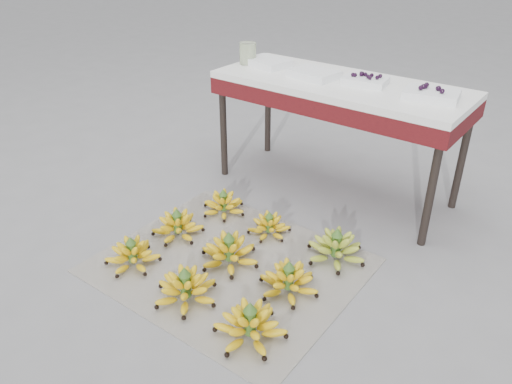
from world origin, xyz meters
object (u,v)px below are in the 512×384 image
Objects in this scene: bunch_back_left at (224,205)px; tray_left at (314,74)px; bunch_back_right at (336,248)px; glass_jar at (248,53)px; bunch_front_center at (186,288)px; bunch_mid_center at (229,252)px; tray_far_right at (431,94)px; bunch_front_left at (132,255)px; bunch_back_center at (269,226)px; vendor_table at (339,95)px; bunch_mid_left at (178,226)px; tray_far_left at (268,62)px; newspaper_mat at (230,265)px; bunch_mid_right at (289,281)px; tray_right at (365,80)px; bunch_front_right at (250,325)px.

tray_left reaches higher than bunch_back_left.
bunch_back_right is 1.44m from glass_jar.
bunch_front_center is 0.92× the size of bunch_back_right.
bunch_mid_center is 1.35m from tray_far_right.
bunch_front_left is 0.90× the size of bunch_back_right.
glass_jar is at bearing 120.34° from bunch_back_center.
bunch_mid_center is 0.25× the size of vendor_table.
bunch_mid_left is 1.25m from glass_jar.
bunch_mid_center is 0.98× the size of bunch_back_right.
tray_far_left is at bearing 158.68° from bunch_back_right.
glass_jar is (-0.67, 1.01, 0.79)m from newspaper_mat.
bunch_back_left is at bearing -64.16° from glass_jar.
tray_far_right is at bearing 39.67° from bunch_front_left.
glass_jar reaches higher than bunch_mid_right.
tray_left is at bearing 85.32° from bunch_mid_center.
bunch_mid_right is 0.36m from bunch_back_right.
tray_far_right reaches higher than bunch_mid_center.
bunch_front_center is at bearing -19.19° from bunch_front_left.
bunch_front_center is 1.05× the size of bunch_back_left.
vendor_table is at bearing 135.70° from bunch_back_right.
bunch_mid_right is at bearing -78.94° from tray_right.
newspaper_mat is 4.66× the size of tray_right.
bunch_back_left is at bearing -165.55° from bunch_back_right.
bunch_mid_right is 1.01× the size of tray_far_right.
bunch_front_right is 0.53m from bunch_mid_center.
bunch_back_center is 1.12m from tray_far_right.
bunch_front_left is 1.26× the size of tray_right.
bunch_front_center is 0.68m from bunch_back_center.
tray_right is (0.51, 0.69, 0.68)m from bunch_back_left.
vendor_table is (0.02, 1.02, 0.57)m from bunch_mid_center.
glass_jar reaches higher than bunch_back_right.
bunch_mid_left is 1.14× the size of tray_far_right.
vendor_table reaches higher than bunch_mid_center.
bunch_back_right is at bearing -35.91° from tray_far_left.
tray_far_right is at bearing 2.81° from tray_left.
bunch_mid_right reaches higher than bunch_mid_left.
newspaper_mat is at bearing -90.21° from vendor_table.
vendor_table is (-0.01, 1.36, 0.57)m from bunch_front_center.
bunch_back_center is at bearing -52.86° from tray_far_left.
bunch_front_center is 0.38m from bunch_front_right.
bunch_back_center is (0.00, 0.34, -0.01)m from bunch_mid_center.
tray_far_left reaches higher than bunch_front_right.
bunch_back_center is (0.35, -0.02, -0.00)m from bunch_back_left.
bunch_mid_center is at bearing -81.53° from tray_left.
bunch_front_center is at bearing -89.76° from vendor_table.
tray_left is (0.24, 1.30, 0.68)m from bunch_front_left.
bunch_mid_center is 1.17m from vendor_table.
tray_left reaches higher than bunch_mid_center.
bunch_back_left is (-0.37, 0.70, -0.01)m from bunch_front_center.
bunch_mid_right is (0.37, -0.00, -0.00)m from bunch_mid_center.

